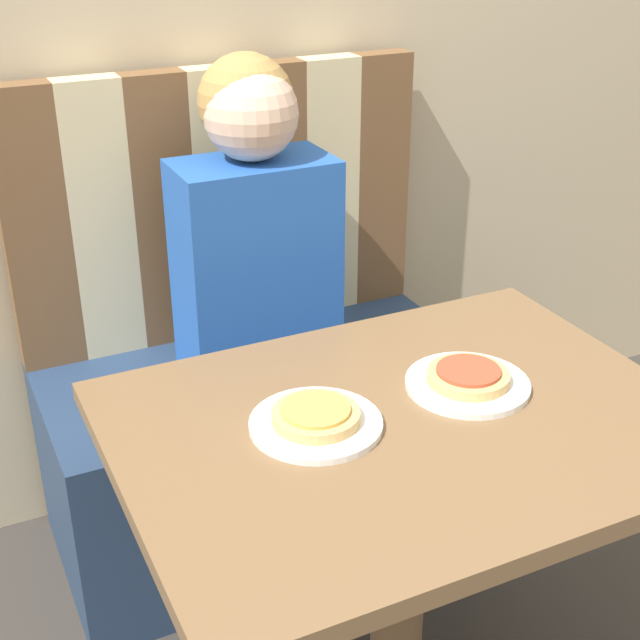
% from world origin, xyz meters
% --- Properties ---
extents(wall_back, '(7.00, 0.05, 2.60)m').
position_xyz_m(wall_back, '(0.00, 1.00, 1.30)').
color(wall_back, '#C6B28E').
rests_on(wall_back, ground_plane).
extents(booth_seat, '(1.04, 0.53, 0.50)m').
position_xyz_m(booth_seat, '(0.00, 0.68, 0.25)').
color(booth_seat, navy).
rests_on(booth_seat, ground_plane).
extents(booth_backrest, '(1.04, 0.07, 0.67)m').
position_xyz_m(booth_backrest, '(0.00, 0.91, 0.83)').
color(booth_backrest, brown).
rests_on(booth_backrest, booth_seat).
extents(dining_table, '(0.98, 0.73, 0.73)m').
position_xyz_m(dining_table, '(0.00, 0.00, 0.63)').
color(dining_table, brown).
rests_on(dining_table, ground_plane).
extents(person, '(0.36, 0.23, 0.73)m').
position_xyz_m(person, '(0.00, 0.69, 0.87)').
color(person, '#2356B2').
rests_on(person, booth_seat).
extents(plate_left, '(0.22, 0.22, 0.01)m').
position_xyz_m(plate_left, '(-0.15, 0.04, 0.74)').
color(plate_left, white).
rests_on(plate_left, dining_table).
extents(plate_right, '(0.22, 0.22, 0.01)m').
position_xyz_m(plate_right, '(0.15, 0.04, 0.74)').
color(plate_right, white).
rests_on(plate_right, dining_table).
extents(pizza_left, '(0.15, 0.15, 0.03)m').
position_xyz_m(pizza_left, '(-0.15, 0.04, 0.76)').
color(pizza_left, tan).
rests_on(pizza_left, plate_left).
extents(pizza_right, '(0.15, 0.15, 0.03)m').
position_xyz_m(pizza_right, '(0.15, 0.04, 0.76)').
color(pizza_right, tan).
rests_on(pizza_right, plate_right).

